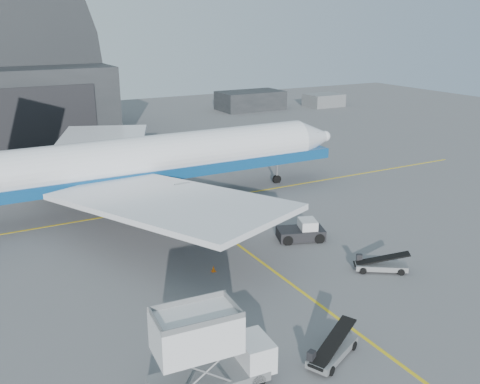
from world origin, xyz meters
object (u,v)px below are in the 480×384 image
pushback_tug (302,232)px  belt_loader_a (332,351)px  airliner (144,161)px  catering_truck (207,350)px  belt_loader_b (380,265)px

pushback_tug → belt_loader_a: (-8.68, -15.44, -0.20)m
airliner → pushback_tug: size_ratio=10.49×
catering_truck → belt_loader_a: 7.70m
belt_loader_a → airliner: bearing=65.0°
airliner → pushback_tug: (9.02, -15.89, -4.03)m
catering_truck → belt_loader_b: (17.80, 6.20, -1.80)m
airliner → pushback_tug: 18.71m
belt_loader_a → belt_loader_b: bearing=9.4°
belt_loader_a → catering_truck: bearing=146.1°
catering_truck → belt_loader_b: catering_truck is taller
airliner → belt_loader_a: bearing=-89.4°
airliner → belt_loader_a: airliner is taller
catering_truck → belt_loader_a: bearing=-4.5°
airliner → belt_loader_b: bearing=-66.0°
catering_truck → belt_loader_b: 18.94m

